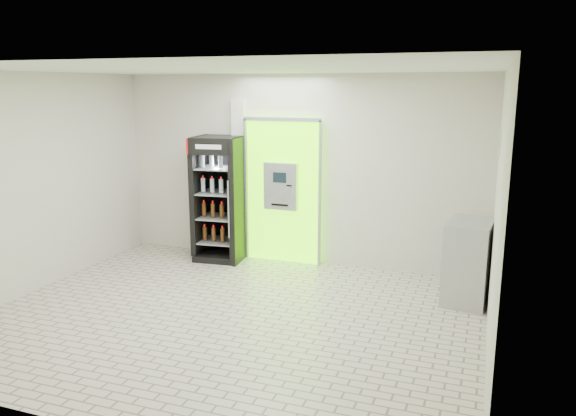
% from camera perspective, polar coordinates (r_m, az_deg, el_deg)
% --- Properties ---
extents(ground, '(6.00, 6.00, 0.00)m').
position_cam_1_polar(ground, '(7.14, -5.82, -10.96)').
color(ground, '#C1B1A0').
rests_on(ground, ground).
extents(room_shell, '(6.00, 6.00, 6.00)m').
position_cam_1_polar(room_shell, '(6.63, -6.16, 3.83)').
color(room_shell, beige).
rests_on(room_shell, ground).
extents(atm_assembly, '(1.30, 0.24, 2.33)m').
position_cam_1_polar(atm_assembly, '(9.01, -0.50, 1.83)').
color(atm_assembly, '#62FC00').
rests_on(atm_assembly, ground).
extents(pillar, '(0.22, 0.11, 2.60)m').
position_cam_1_polar(pillar, '(9.32, -4.93, 2.94)').
color(pillar, silver).
rests_on(pillar, ground).
extents(beverage_cooler, '(0.83, 0.77, 2.02)m').
position_cam_1_polar(beverage_cooler, '(9.21, -6.89, 0.71)').
color(beverage_cooler, black).
rests_on(beverage_cooler, ground).
extents(steel_cabinet, '(0.63, 0.87, 1.09)m').
position_cam_1_polar(steel_cabinet, '(7.79, 17.83, -5.22)').
color(steel_cabinet, '#9FA1A6').
rests_on(steel_cabinet, ground).
extents(exit_sign, '(0.02, 0.22, 0.26)m').
position_cam_1_polar(exit_sign, '(7.32, 20.70, 6.12)').
color(exit_sign, white).
rests_on(exit_sign, room_shell).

